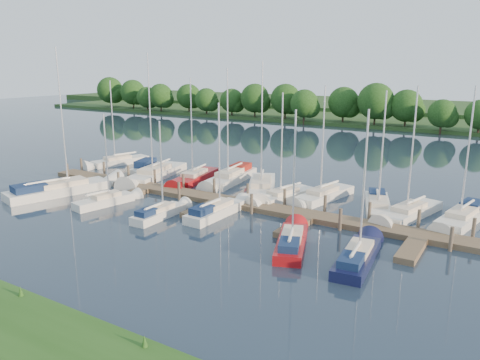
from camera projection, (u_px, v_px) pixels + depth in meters
The scene contains 23 objects.
ground at pixel (159, 231), 32.90m from camera, with size 260.00×260.00×0.00m, color #182230.
dock at pixel (218, 202), 38.89m from camera, with size 40.00×6.00×0.40m.
mooring_pilings at pixel (225, 195), 39.73m from camera, with size 38.24×2.84×2.00m.
far_shore at pixel (405, 120), 94.84m from camera, with size 180.00×30.00×0.60m, color #1F3C17.
distant_hill at pixel (429, 108), 115.42m from camera, with size 220.00×40.00×1.40m, color #305123.
treeline at pixel (410, 107), 81.21m from camera, with size 146.01×9.76×8.17m.
sailboat_n_0 at pixel (117, 162), 54.35m from camera, with size 3.63×7.88×9.97m.
motorboat at pixel (145, 169), 50.46m from camera, with size 2.92×5.96×1.70m.
sailboat_n_2 at pixel (154, 176), 47.85m from camera, with size 4.02×10.34×12.92m.
sailboat_n_3 at pixel (194, 179), 46.52m from camera, with size 3.09×8.35×10.52m.
sailboat_n_4 at pixel (230, 179), 46.23m from camera, with size 2.85×9.01×11.50m.
sailboat_n_5 at pixel (261, 189), 42.58m from camera, with size 5.65×9.23×12.12m.
sailboat_n_6 at pixel (282, 197), 40.11m from camera, with size 3.35×7.50×9.49m.
sailboat_n_7 at pixel (322, 197), 40.25m from camera, with size 3.18×7.99×10.11m.
sailboat_n_8 at pixel (378, 207), 37.27m from camera, with size 3.80×7.76×9.84m.
sailboat_n_9 at pixel (408, 214), 35.66m from camera, with size 3.64×8.17×10.28m.
sailboat_n_10 at pixel (462, 218), 34.47m from camera, with size 3.21×8.22×10.34m.
sailboat_s_0 at pixel (63, 190), 42.26m from camera, with size 4.93×10.59×13.29m.
sailboat_s_1 at pixel (107, 201), 38.89m from camera, with size 2.41×6.06×7.86m.
sailboat_s_2 at pixel (160, 213), 35.66m from camera, with size 1.46×5.87×7.65m.
sailboat_s_3 at pixel (217, 212), 36.05m from camera, with size 1.85×6.95×9.02m.
sailboat_s_4 at pixel (292, 242), 29.91m from camera, with size 3.65×7.04×9.07m.
sailboat_s_5 at pixel (358, 257), 27.64m from camera, with size 2.35×7.36×9.31m.
Camera 1 is at (21.09, -23.50, 11.41)m, focal length 35.00 mm.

